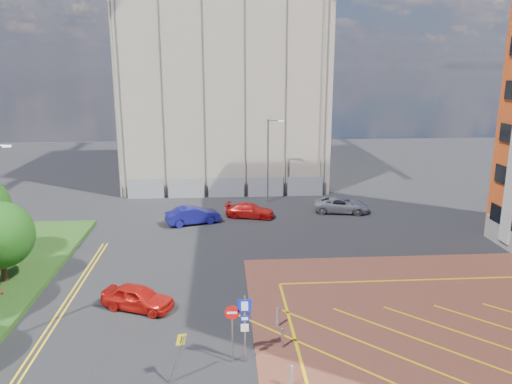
{
  "coord_description": "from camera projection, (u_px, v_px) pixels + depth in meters",
  "views": [
    {
      "loc": [
        -0.36,
        -18.72,
        12.81
      ],
      "look_at": [
        1.27,
        4.9,
        6.83
      ],
      "focal_mm": 35.0,
      "sensor_mm": 36.0,
      "label": 1
    }
  ],
  "objects": [
    {
      "name": "car_blue_back",
      "position": [
        193.0,
        215.0,
        41.63
      ],
      "size": [
        4.76,
        2.89,
        1.48
      ],
      "primitive_type": "imported",
      "rotation": [
        0.0,
        0.0,
        1.89
      ],
      "color": "navy",
      "rests_on": "ground"
    },
    {
      "name": "ground",
      "position": [
        234.0,
        376.0,
        21.27
      ],
      "size": [
        140.0,
        140.0,
        0.0
      ],
      "primitive_type": "plane",
      "color": "black",
      "rests_on": "ground"
    },
    {
      "name": "construction_fence",
      "position": [
        236.0,
        187.0,
        50.11
      ],
      "size": [
        21.6,
        0.06,
        2.0
      ],
      "primitive_type": "cube",
      "color": "gray",
      "rests_on": "ground"
    },
    {
      "name": "car_red_back",
      "position": [
        250.0,
        211.0,
        43.42
      ],
      "size": [
        4.55,
        2.73,
        1.23
      ],
      "primitive_type": "imported",
      "rotation": [
        0.0,
        0.0,
        1.32
      ],
      "color": "red",
      "rests_on": "ground"
    },
    {
      "name": "car_red_left",
      "position": [
        138.0,
        297.0,
        26.97
      ],
      "size": [
        4.29,
        3.01,
        1.35
      ],
      "primitive_type": "imported",
      "rotation": [
        0.0,
        0.0,
        1.17
      ],
      "color": "red",
      "rests_on": "ground"
    },
    {
      "name": "lamp_back",
      "position": [
        269.0,
        158.0,
        47.55
      ],
      "size": [
        1.53,
        0.16,
        8.0
      ],
      "color": "#9EA0A8",
      "rests_on": "ground"
    },
    {
      "name": "sign_cluster",
      "position": [
        240.0,
        323.0,
        21.76
      ],
      "size": [
        1.17,
        0.12,
        3.2
      ],
      "color": "#9EA0A8",
      "rests_on": "ground"
    },
    {
      "name": "car_silver_back",
      "position": [
        342.0,
        205.0,
        44.92
      ],
      "size": [
        5.27,
        3.2,
        1.37
      ],
      "primitive_type": "imported",
      "rotation": [
        0.0,
        0.0,
        1.37
      ],
      "color": "#9B9CA2",
      "rests_on": "ground"
    },
    {
      "name": "construction_building",
      "position": [
        224.0,
        83.0,
        57.26
      ],
      "size": [
        21.2,
        19.2,
        22.0
      ],
      "primitive_type": "cube",
      "color": "gray",
      "rests_on": "ground"
    },
    {
      "name": "warning_sign",
      "position": [
        178.0,
        352.0,
        20.46
      ],
      "size": [
        0.85,
        0.44,
        2.24
      ],
      "color": "#9EA0A8",
      "rests_on": "ground"
    }
  ]
}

